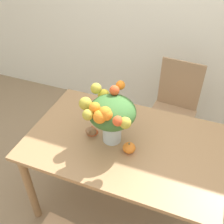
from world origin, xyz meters
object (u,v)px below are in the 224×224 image
object	(u,v)px
flower_vase	(110,114)
pumpkin	(129,148)
turkey_figurine	(92,130)
dining_chair_near_window	(173,109)

from	to	relation	value
flower_vase	pumpkin	bearing A→B (deg)	-20.50
flower_vase	pumpkin	world-z (taller)	flower_vase
turkey_figurine	dining_chair_near_window	bearing A→B (deg)	61.20
flower_vase	pumpkin	distance (m)	0.26
turkey_figurine	flower_vase	bearing A→B (deg)	-4.28
pumpkin	dining_chair_near_window	world-z (taller)	dining_chair_near_window
dining_chair_near_window	turkey_figurine	bearing A→B (deg)	-114.31
flower_vase	turkey_figurine	distance (m)	0.25
pumpkin	turkey_figurine	distance (m)	0.31
dining_chair_near_window	flower_vase	bearing A→B (deg)	-105.77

